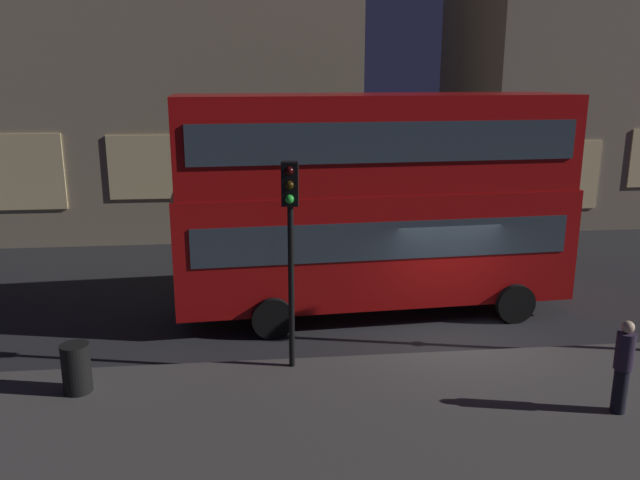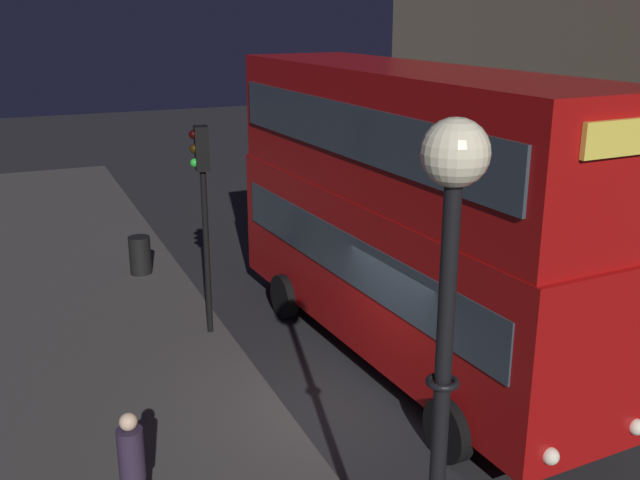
{
  "view_description": "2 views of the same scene",
  "coord_description": "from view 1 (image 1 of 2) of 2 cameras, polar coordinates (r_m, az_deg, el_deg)",
  "views": [
    {
      "loc": [
        -4.57,
        -13.33,
        5.96
      ],
      "look_at": [
        -3.02,
        1.18,
        2.15
      ],
      "focal_mm": 36.04,
      "sensor_mm": 36.0,
      "label": 1
    },
    {
      "loc": [
        9.83,
        -4.65,
        6.44
      ],
      "look_at": [
        -3.24,
        0.97,
        1.99
      ],
      "focal_mm": 41.56,
      "sensor_mm": 36.0,
      "label": 2
    }
  ],
  "objects": [
    {
      "name": "building_with_clock",
      "position": [
        27.23,
        -14.52,
        18.22
      ],
      "size": [
        15.24,
        8.66,
        15.75
      ],
      "color": "tan",
      "rests_on": "ground"
    },
    {
      "name": "pedestrian",
      "position": [
        12.57,
        25.32,
        -10.03
      ],
      "size": [
        0.32,
        0.32,
        1.72
      ],
      "rotation": [
        0.0,
        0.0,
        4.33
      ],
      "color": "black",
      "rests_on": "sidewalk_slab"
    },
    {
      "name": "building_plain_facade",
      "position": [
        31.19,
        24.89,
        18.25
      ],
      "size": [
        12.65,
        8.11,
        17.26
      ],
      "color": "gray",
      "rests_on": "ground"
    },
    {
      "name": "litter_bin",
      "position": [
        13.09,
        -20.82,
        -10.59
      ],
      "size": [
        0.53,
        0.53,
        0.95
      ],
      "primitive_type": "cylinder",
      "color": "black",
      "rests_on": "sidewalk_slab"
    },
    {
      "name": "traffic_light_near_kerb",
      "position": [
        12.45,
        -2.65,
        1.51
      ],
      "size": [
        0.35,
        0.38,
        4.21
      ],
      "rotation": [
        0.0,
        0.0,
        -0.14
      ],
      "color": "black",
      "rests_on": "sidewalk_slab"
    },
    {
      "name": "ground_plane",
      "position": [
        15.3,
        11.93,
        -8.63
      ],
      "size": [
        80.0,
        80.0,
        0.0
      ],
      "primitive_type": "plane",
      "color": "#232326"
    },
    {
      "name": "sidewalk_slab",
      "position": [
        11.29,
        19.83,
        -17.84
      ],
      "size": [
        44.0,
        7.98,
        0.12
      ],
      "primitive_type": "cube",
      "color": "#423F3D",
      "rests_on": "ground"
    },
    {
      "name": "double_decker_bus",
      "position": [
        15.84,
        4.83,
        3.95
      ],
      "size": [
        9.92,
        3.18,
        5.47
      ],
      "rotation": [
        0.0,
        0.0,
        0.06
      ],
      "color": "#9E0C0C",
      "rests_on": "ground"
    }
  ]
}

